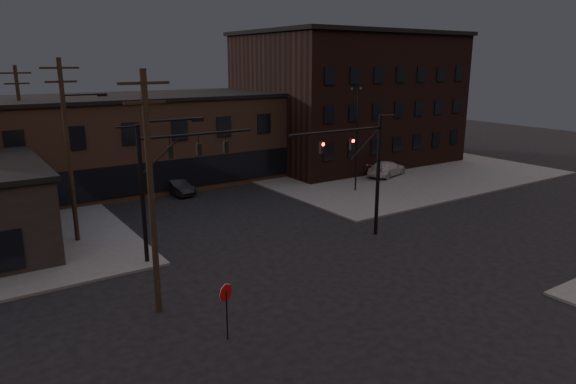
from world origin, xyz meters
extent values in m
plane|color=black|center=(0.00, 0.00, 0.00)|extent=(140.00, 140.00, 0.00)
cube|color=#474744|center=(22.00, 22.00, 0.07)|extent=(30.00, 30.00, 0.15)
cube|color=brown|center=(0.00, 28.00, 4.00)|extent=(40.00, 12.00, 8.00)
cube|color=black|center=(22.00, 26.00, 7.00)|extent=(22.00, 16.00, 14.00)
cylinder|color=black|center=(6.50, 4.50, 4.00)|extent=(0.24, 0.24, 8.00)
cylinder|color=black|center=(3.00, 4.50, 7.20)|extent=(7.00, 0.14, 0.14)
cube|color=#FF140C|center=(4.17, 4.50, 6.30)|extent=(0.28, 0.22, 0.70)
cube|color=#FF140C|center=(1.83, 4.50, 6.30)|extent=(0.28, 0.22, 0.70)
cylinder|color=black|center=(-8.00, 8.00, 4.00)|extent=(0.24, 0.24, 8.00)
cylinder|color=black|center=(-4.50, 8.00, 7.20)|extent=(7.00, 0.14, 0.14)
cube|color=black|center=(-6.25, 8.00, 6.30)|extent=(0.28, 0.22, 0.70)
cube|color=black|center=(-4.50, 8.00, 6.30)|extent=(0.28, 0.22, 0.70)
cube|color=black|center=(-2.75, 8.00, 6.30)|extent=(0.28, 0.22, 0.70)
cylinder|color=black|center=(-8.00, -2.00, 1.10)|extent=(0.06, 0.06, 2.20)
cylinder|color=maroon|center=(-8.00, -1.98, 2.10)|extent=(0.72, 0.33, 0.76)
cylinder|color=black|center=(-9.50, 2.00, 5.50)|extent=(0.28, 0.28, 11.00)
cube|color=black|center=(-9.50, 2.00, 10.40)|extent=(2.20, 0.12, 0.12)
cube|color=black|center=(-9.50, 2.00, 9.60)|extent=(1.80, 0.12, 0.12)
cube|color=black|center=(-7.20, 2.00, 8.75)|extent=(0.60, 0.25, 0.18)
cylinder|color=black|center=(-10.50, 14.00, 5.75)|extent=(0.28, 0.28, 11.50)
cube|color=black|center=(-10.50, 14.00, 10.90)|extent=(2.20, 0.12, 0.12)
cube|color=black|center=(-10.50, 14.00, 10.10)|extent=(1.80, 0.12, 0.12)
cube|color=black|center=(-8.20, 14.00, 9.25)|extent=(0.60, 0.25, 0.18)
cylinder|color=black|center=(-11.50, 26.00, 5.50)|extent=(0.28, 0.28, 11.00)
cube|color=black|center=(-11.50, 26.00, 10.40)|extent=(2.20, 0.12, 0.12)
cube|color=black|center=(-11.50, 26.00, 9.60)|extent=(1.80, 0.12, 0.12)
cylinder|color=black|center=(13.00, 14.00, 4.50)|extent=(0.14, 0.14, 9.00)
cube|color=black|center=(12.50, 14.00, 9.05)|extent=(0.50, 0.28, 0.18)
cube|color=black|center=(13.50, 14.00, 9.05)|extent=(0.50, 0.28, 0.18)
cylinder|color=black|center=(19.00, 19.00, 4.50)|extent=(0.14, 0.14, 9.00)
cube|color=black|center=(18.50, 19.00, 9.05)|extent=(0.50, 0.28, 0.18)
cube|color=black|center=(19.50, 19.00, 9.05)|extent=(0.50, 0.28, 0.18)
imported|color=black|center=(18.30, 22.07, 0.91)|extent=(4.83, 3.19, 1.53)
imported|color=#ADADAF|center=(19.50, 16.73, 0.90)|extent=(5.56, 3.54, 1.50)
imported|color=black|center=(-0.51, 22.06, 0.70)|extent=(1.96, 4.41, 1.41)
camera|label=1|loc=(-16.63, -19.40, 11.28)|focal=32.00mm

